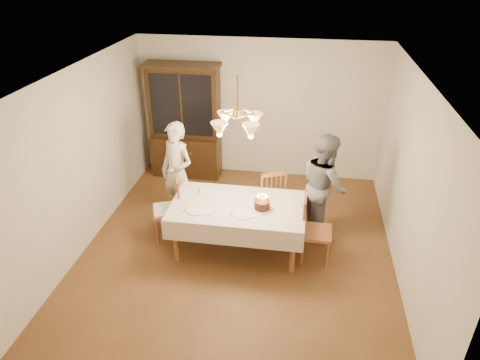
% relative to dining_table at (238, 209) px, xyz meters
% --- Properties ---
extents(ground, '(5.00, 5.00, 0.00)m').
position_rel_dining_table_xyz_m(ground, '(0.00, 0.00, -0.68)').
color(ground, '#583519').
rests_on(ground, ground).
extents(room_shell, '(5.00, 5.00, 5.00)m').
position_rel_dining_table_xyz_m(room_shell, '(0.00, 0.00, 0.90)').
color(room_shell, white).
rests_on(room_shell, ground).
extents(dining_table, '(1.90, 1.10, 0.76)m').
position_rel_dining_table_xyz_m(dining_table, '(0.00, 0.00, 0.00)').
color(dining_table, brown).
rests_on(dining_table, ground).
extents(china_hutch, '(1.38, 0.54, 2.16)m').
position_rel_dining_table_xyz_m(china_hutch, '(-1.37, 2.25, 0.36)').
color(china_hutch, black).
rests_on(china_hutch, ground).
extents(chair_far_side, '(0.57, 0.56, 1.00)m').
position_rel_dining_table_xyz_m(chair_far_side, '(0.39, 0.76, -0.24)').
color(chair_far_side, brown).
rests_on(chair_far_side, ground).
extents(chair_left_end, '(0.55, 0.56, 1.00)m').
position_rel_dining_table_xyz_m(chair_left_end, '(-1.11, 0.14, -0.23)').
color(chair_left_end, brown).
rests_on(chair_left_end, ground).
extents(chair_right_end, '(0.43, 0.45, 1.00)m').
position_rel_dining_table_xyz_m(chair_right_end, '(1.11, -0.06, -0.24)').
color(chair_right_end, brown).
rests_on(chair_right_end, ground).
extents(elderly_woman, '(0.72, 0.63, 1.65)m').
position_rel_dining_table_xyz_m(elderly_woman, '(-1.09, 0.70, 0.14)').
color(elderly_woman, '#EEE2C9').
rests_on(elderly_woman, ground).
extents(adult_in_grey, '(0.86, 0.96, 1.64)m').
position_rel_dining_table_xyz_m(adult_in_grey, '(1.21, 0.64, 0.14)').
color(adult_in_grey, slate).
rests_on(adult_in_grey, ground).
extents(birthday_cake, '(0.30, 0.30, 0.22)m').
position_rel_dining_table_xyz_m(birthday_cake, '(0.35, -0.06, 0.14)').
color(birthday_cake, white).
rests_on(birthday_cake, dining_table).
extents(place_setting_near_left, '(0.39, 0.25, 0.02)m').
position_rel_dining_table_xyz_m(place_setting_near_left, '(-0.53, -0.26, 0.08)').
color(place_setting_near_left, white).
rests_on(place_setting_near_left, dining_table).
extents(place_setting_near_right, '(0.42, 0.27, 0.02)m').
position_rel_dining_table_xyz_m(place_setting_near_right, '(0.14, -0.24, 0.08)').
color(place_setting_near_right, white).
rests_on(place_setting_near_right, dining_table).
extents(place_setting_far_left, '(0.40, 0.25, 0.02)m').
position_rel_dining_table_xyz_m(place_setting_far_left, '(-0.46, 0.28, 0.08)').
color(place_setting_far_left, white).
rests_on(place_setting_far_left, dining_table).
extents(chandelier, '(0.62, 0.62, 0.73)m').
position_rel_dining_table_xyz_m(chandelier, '(-0.00, -0.00, 1.29)').
color(chandelier, '#BF8C3F').
rests_on(chandelier, ground).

